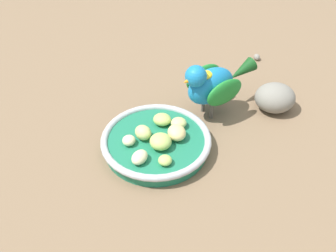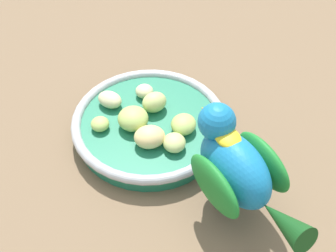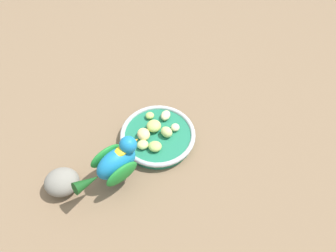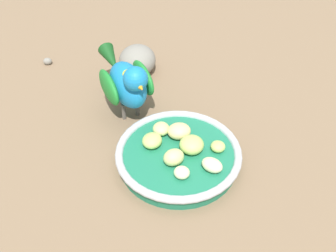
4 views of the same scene
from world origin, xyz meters
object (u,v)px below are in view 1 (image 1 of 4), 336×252
(apple_piece_2, at_px, (143,133))
(apple_piece_3, at_px, (161,141))
(apple_piece_5, at_px, (179,123))
(parrot, at_px, (212,83))
(apple_piece_7, at_px, (177,133))
(feeding_bowl, at_px, (158,143))
(rock_large, at_px, (275,98))
(pebble_0, at_px, (257,57))
(apple_piece_0, at_px, (165,160))
(apple_piece_6, at_px, (129,140))
(apple_piece_4, at_px, (162,119))
(apple_piece_1, at_px, (140,157))

(apple_piece_2, bearing_deg, apple_piece_3, -59.09)
(apple_piece_5, height_order, parrot, parrot)
(apple_piece_7, bearing_deg, feeding_bowl, 169.02)
(rock_large, bearing_deg, apple_piece_7, -174.30)
(apple_piece_5, relative_size, pebble_0, 1.67)
(apple_piece_5, bearing_deg, apple_piece_7, -121.65)
(apple_piece_0, height_order, apple_piece_5, apple_piece_5)
(apple_piece_6, bearing_deg, apple_piece_7, -12.92)
(apple_piece_2, height_order, rock_large, rock_large)
(apple_piece_0, xyz_separation_m, pebble_0, (0.35, 0.25, -0.02))
(apple_piece_4, distance_m, apple_piece_6, 0.08)
(apple_piece_3, bearing_deg, pebble_0, 31.67)
(apple_piece_3, xyz_separation_m, rock_large, (0.27, 0.03, -0.01))
(apple_piece_6, relative_size, apple_piece_7, 0.63)
(apple_piece_7, bearing_deg, apple_piece_4, 100.12)
(apple_piece_4, bearing_deg, apple_piece_3, -114.72)
(apple_piece_3, bearing_deg, apple_piece_1, -158.95)
(apple_piece_1, distance_m, apple_piece_7, 0.09)
(apple_piece_2, bearing_deg, apple_piece_4, 26.11)
(feeding_bowl, height_order, apple_piece_0, apple_piece_0)
(apple_piece_0, height_order, apple_piece_4, apple_piece_4)
(feeding_bowl, bearing_deg, apple_piece_0, -101.08)
(apple_piece_2, height_order, apple_piece_7, apple_piece_2)
(apple_piece_3, relative_size, apple_piece_7, 1.01)
(apple_piece_0, xyz_separation_m, apple_piece_5, (0.06, 0.08, 0.00))
(apple_piece_6, bearing_deg, apple_piece_0, -60.86)
(feeding_bowl, distance_m, apple_piece_1, 0.06)
(apple_piece_5, xyz_separation_m, parrot, (0.09, 0.04, 0.04))
(apple_piece_3, height_order, apple_piece_6, apple_piece_3)
(apple_piece_4, distance_m, apple_piece_7, 0.05)
(rock_large, bearing_deg, apple_piece_1, -170.60)
(apple_piece_0, distance_m, apple_piece_1, 0.04)
(feeding_bowl, xyz_separation_m, apple_piece_2, (-0.02, 0.02, 0.02))
(pebble_0, bearing_deg, apple_piece_1, -149.53)
(apple_piece_0, height_order, pebble_0, apple_piece_0)
(apple_piece_6, height_order, apple_piece_7, apple_piece_7)
(apple_piece_0, relative_size, apple_piece_7, 0.62)
(apple_piece_0, height_order, apple_piece_2, apple_piece_2)
(apple_piece_1, xyz_separation_m, apple_piece_6, (-0.00, 0.05, -0.00))
(apple_piece_3, distance_m, pebble_0, 0.40)
(apple_piece_2, bearing_deg, feeding_bowl, -39.03)
(apple_piece_6, relative_size, pebble_0, 1.37)
(apple_piece_2, xyz_separation_m, apple_piece_5, (0.07, 0.00, -0.00))
(parrot, bearing_deg, apple_piece_7, 20.19)
(feeding_bowl, height_order, apple_piece_2, apple_piece_2)
(rock_large, bearing_deg, parrot, 161.60)
(feeding_bowl, xyz_separation_m, apple_piece_0, (-0.01, -0.06, 0.01))
(feeding_bowl, distance_m, pebble_0, 0.39)
(apple_piece_7, bearing_deg, apple_piece_0, -131.46)
(apple_piece_7, xyz_separation_m, parrot, (0.11, 0.06, 0.04))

